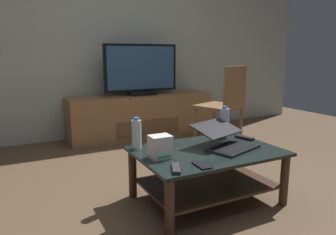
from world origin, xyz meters
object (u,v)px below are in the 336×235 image
object	(u,v)px
laptop	(226,140)
router_box	(160,147)
coffee_table	(207,166)
cell_phone	(202,165)
dining_chair	(225,102)
tv_remote	(244,138)
soundbar_remote	(176,168)
water_bottle_far	(224,123)
water_bottle_near	(137,134)
media_cabinet	(141,116)
television	(141,71)

from	to	relation	value
laptop	router_box	distance (m)	0.53
router_box	coffee_table	bearing A→B (deg)	1.05
coffee_table	cell_phone	xyz separation A→B (m)	(-0.21, -0.26, 0.13)
coffee_table	cell_phone	distance (m)	0.36
dining_chair	tv_remote	size ratio (longest dim) A/B	5.80
coffee_table	soundbar_remote	distance (m)	0.48
laptop	water_bottle_far	world-z (taller)	water_bottle_far
laptop	water_bottle_far	distance (m)	0.27
coffee_table	soundbar_remote	xyz separation A→B (m)	(-0.39, -0.25, 0.13)
cell_phone	soundbar_remote	bearing A→B (deg)	179.99
router_box	soundbar_remote	xyz separation A→B (m)	(-0.01, -0.24, -0.07)
coffee_table	water_bottle_near	distance (m)	0.55
media_cabinet	cell_phone	bearing A→B (deg)	-102.85
dining_chair	television	bearing A→B (deg)	127.72
tv_remote	soundbar_remote	world-z (taller)	same
television	water_bottle_far	xyz separation A→B (m)	(0.01, -1.71, -0.34)
media_cabinet	router_box	distance (m)	2.06
router_box	dining_chair	bearing A→B (deg)	38.69
television	water_bottle_near	world-z (taller)	television
dining_chair	router_box	xyz separation A→B (m)	(-1.33, -1.06, -0.06)
dining_chair	coffee_table	bearing A→B (deg)	-132.08
water_bottle_near	water_bottle_far	size ratio (longest dim) A/B	0.87
water_bottle_near	cell_phone	distance (m)	0.57
coffee_table	tv_remote	bearing A→B (deg)	14.50
television	cell_phone	bearing A→B (deg)	-102.98
water_bottle_far	soundbar_remote	world-z (taller)	water_bottle_far
cell_phone	soundbar_remote	distance (m)	0.17
water_bottle_far	tv_remote	bearing A→B (deg)	-35.07
dining_chair	laptop	size ratio (longest dim) A/B	1.97
media_cabinet	dining_chair	size ratio (longest dim) A/B	2.00
laptop	router_box	bearing A→B (deg)	179.49
media_cabinet	television	bearing A→B (deg)	-90.00
tv_remote	soundbar_remote	distance (m)	0.89
water_bottle_far	media_cabinet	bearing A→B (deg)	90.40
media_cabinet	tv_remote	world-z (taller)	media_cabinet
laptop	water_bottle_near	world-z (taller)	water_bottle_near
laptop	cell_phone	bearing A→B (deg)	-146.28
tv_remote	television	bearing A→B (deg)	78.37
laptop	tv_remote	bearing A→B (deg)	24.00
dining_chair	water_bottle_near	world-z (taller)	dining_chair
cell_phone	soundbar_remote	xyz separation A→B (m)	(-0.17, 0.01, 0.01)
water_bottle_far	cell_phone	bearing A→B (deg)	-137.93
media_cabinet	cell_phone	size ratio (longest dim) A/B	13.27
television	laptop	xyz separation A→B (m)	(-0.13, -1.93, -0.41)
television	router_box	xyz separation A→B (m)	(-0.66, -1.92, -0.39)
dining_chair	router_box	bearing A→B (deg)	-141.31
dining_chair	laptop	bearing A→B (deg)	-126.79
water_bottle_near	cell_phone	xyz separation A→B (m)	(0.22, -0.51, -0.10)
television	soundbar_remote	bearing A→B (deg)	-107.30
coffee_table	soundbar_remote	bearing A→B (deg)	-147.50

